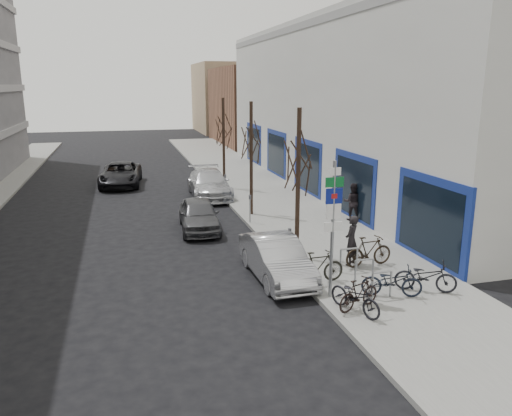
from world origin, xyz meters
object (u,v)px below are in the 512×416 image
bike_far_curb (426,274)px  parked_car_front (276,258)px  bike_mid_inner (318,267)px  tree_near (299,149)px  parked_car_mid (199,215)px  bike_rack (364,268)px  meter_back (225,183)px  tree_far (223,122)px  tree_mid (251,132)px  lane_car (121,174)px  bike_near_left (355,294)px  highway_sign_pole (333,221)px  parked_car_back (209,184)px  bike_near_right (359,294)px  bike_far_inner (369,251)px  pedestrian_near (351,240)px  meter_mid (250,206)px  pedestrian_far (352,201)px  meter_front (290,242)px

bike_far_curb → parked_car_front: (-3.94, 2.50, -0.01)m
bike_mid_inner → tree_near: bearing=-7.3°
parked_car_mid → bike_rack: bearing=-59.2°
meter_back → tree_far: bearing=79.8°
meter_back → tree_mid: bearing=-83.6°
lane_car → bike_near_left: bearing=-68.4°
highway_sign_pole → parked_car_front: (-1.01, 2.11, -1.76)m
meter_back → bike_mid_inner: 12.96m
bike_near_left → parked_car_back: 16.13m
tree_far → bike_mid_inner: 15.83m
bike_near_right → bike_far_curb: (2.51, 0.61, 0.09)m
tree_far → bike_near_left: size_ratio=3.14×
tree_mid → tree_far: 6.50m
bike_far_inner → bike_near_left: bearing=141.8°
lane_car → pedestrian_near: pedestrian_near is taller
tree_near → tree_far: size_ratio=1.00×
meter_mid → bike_near_right: (0.66, -9.52, -0.30)m
bike_near_left → bike_near_right: bearing=18.1°
tree_near → bike_far_inner: size_ratio=3.05×
bike_far_curb → pedestrian_far: 8.24m
highway_sign_pole → pedestrian_far: highway_sign_pole is taller
meter_front → meter_mid: same height
bike_near_left → parked_car_mid: (-2.82, 9.61, 0.01)m
bike_rack → bike_near_right: 1.90m
tree_near → tree_mid: size_ratio=1.00×
bike_far_curb → bike_mid_inner: bearing=92.0°
meter_front → parked_car_front: meter_front is taller
highway_sign_pole → bike_far_curb: size_ratio=2.30×
highway_sign_pole → tree_far: 16.59m
pedestrian_far → parked_car_mid: bearing=18.5°
bike_near_left → bike_mid_inner: 2.23m
pedestrian_near → highway_sign_pole: bearing=9.4°
bike_far_curb → pedestrian_near: bearing=51.7°
tree_mid → bike_far_curb: tree_mid is taller
meter_mid → lane_car: (-5.60, 11.16, -0.19)m
highway_sign_pole → bike_near_left: bearing=-78.9°
tree_near → lane_car: bearing=110.5°
bike_rack → pedestrian_near: bearing=77.8°
bike_far_curb → pedestrian_near: pedestrian_near is taller
meter_mid → parked_car_mid: size_ratio=0.31×
bike_far_inner → pedestrian_near: bearing=54.0°
bike_mid_inner → pedestrian_near: 2.18m
parked_car_mid → lane_car: 11.69m
parked_car_mid → bike_near_right: bearing=-68.6°
meter_front → parked_car_back: bearing=93.6°
parked_car_mid → pedestrian_far: 7.04m
highway_sign_pole → tree_mid: size_ratio=0.76×
tree_near → tree_far: 13.00m
bike_near_left → bike_rack: bearing=34.4°
pedestrian_far → bike_mid_inner: bearing=81.3°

